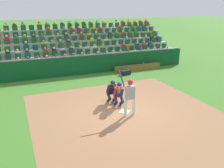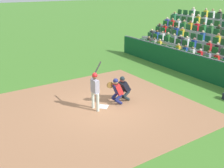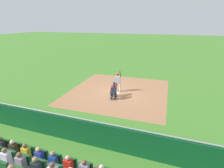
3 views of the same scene
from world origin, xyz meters
name	(u,v)px [view 1 (image 1 of 3)]	position (x,y,z in m)	size (l,w,h in m)	color
ground_plane	(124,112)	(0.00, 0.00, 0.00)	(160.00, 160.00, 0.00)	#457E2B
infield_dirt_patch	(129,116)	(0.00, 0.50, 0.00)	(8.49, 8.98, 0.01)	#A36F4C
home_plate_marker	(124,112)	(0.00, 0.00, 0.02)	(0.44, 0.44, 0.02)	white
batter_at_plate	(130,93)	(-0.04, 0.42, 1.08)	(0.64, 0.65, 2.10)	silver
catcher_crouching	(119,93)	(-0.01, -0.72, 0.72)	(0.48, 0.72, 1.29)	navy
home_plate_umpire	(112,90)	(0.14, -1.24, 0.68)	(0.48, 0.52, 1.25)	#1A252A
dugout_wall	(85,65)	(0.00, -6.89, 0.68)	(16.39, 0.24, 1.41)	#0D4823
dugout_bench	(138,68)	(-4.00, -6.34, 0.22)	(3.79, 0.40, 0.44)	brown
water_bottle_on_bench	(143,63)	(-4.45, -6.25, 0.54)	(0.07, 0.07, 0.20)	green
equipment_duffel_bag	(125,72)	(-2.65, -5.61, 0.16)	(0.74, 0.36, 0.33)	black
bleacher_stand	(71,49)	(-0.02, -11.84, 1.02)	(18.64, 5.14, 3.42)	#9FA39D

